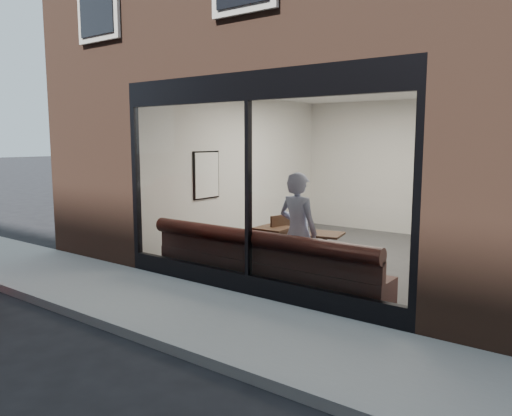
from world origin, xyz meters
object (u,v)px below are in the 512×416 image
Objects in this scene: cafe_table_right at (325,234)px; cafe_chair_left at (273,253)px; banquette at (265,274)px; person at (298,232)px; cafe_table_left at (274,228)px.

cafe_table_right is 1.26× the size of cafe_chair_left.
banquette is 1.22m from cafe_table_right.
person is 3.29× the size of cafe_table_right.
cafe_chair_left is (-1.16, 0.19, -0.50)m from cafe_table_right.
person is at bearing -38.05° from cafe_table_left.
person is 0.81m from cafe_table_right.
person reaches higher than cafe_chair_left.
cafe_table_right is at bearing -176.27° from cafe_chair_left.
banquette is at bearing 28.54° from person.
person is (0.46, 0.21, 0.67)m from banquette.
banquette is 1.21m from cafe_table_left.
cafe_chair_left is at bearing 127.50° from cafe_table_left.
cafe_table_left is at bearing 140.49° from cafe_chair_left.
cafe_table_right is (0.48, 1.00, 0.52)m from banquette.
banquette is 9.24× the size of cafe_chair_left.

